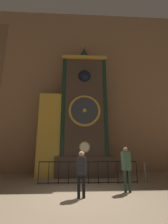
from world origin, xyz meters
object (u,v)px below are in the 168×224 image
at_px(stanchion_post, 145,176).
at_px(visitor_near, 81,169).
at_px(clock_tower, 78,117).
at_px(visitor_far, 126,165).

bearing_deg(stanchion_post, visitor_near, -145.83).
distance_m(clock_tower, visitor_far, 4.92).
bearing_deg(stanchion_post, visitor_far, -131.40).
relative_size(clock_tower, stanchion_post, 9.86).
height_order(clock_tower, visitor_near, clock_tower).
relative_size(visitor_near, visitor_far, 0.92).
height_order(visitor_near, visitor_far, visitor_far).
distance_m(visitor_near, stanchion_post, 4.20).
height_order(visitor_far, stanchion_post, visitor_far).
relative_size(clock_tower, visitor_near, 5.81).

